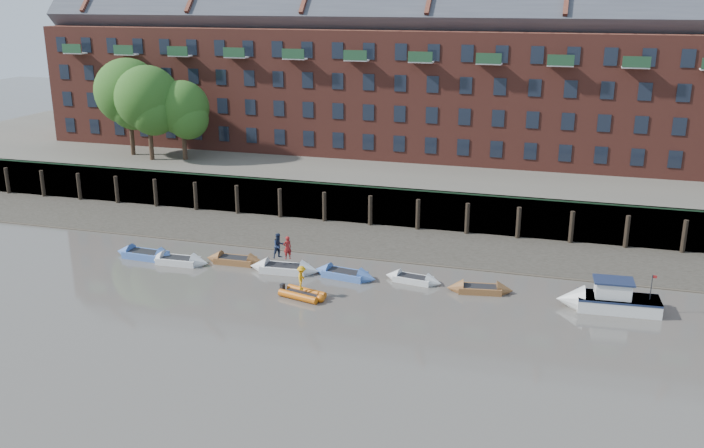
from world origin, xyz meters
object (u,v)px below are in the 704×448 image
at_px(rowboat_5, 413,279).
at_px(rowboat_6, 480,289).
at_px(rowboat_2, 235,260).
at_px(rowboat_4, 345,274).
at_px(motor_launch, 601,299).
at_px(rowboat_0, 146,255).
at_px(person_rower_b, 279,246).
at_px(rowboat_3, 284,269).
at_px(rib_tender, 304,294).
at_px(person_rib_crew, 302,278).
at_px(rowboat_1, 178,261).
at_px(person_rower_a, 287,248).

distance_m(rowboat_5, rowboat_6, 4.54).
xyz_separation_m(rowboat_2, rowboat_4, (8.32, -0.44, 0.01)).
bearing_deg(motor_launch, rowboat_6, -7.99).
distance_m(rowboat_0, person_rower_b, 10.47).
bearing_deg(rowboat_3, rib_tender, -57.45).
distance_m(rowboat_3, rib_tender, 4.85).
distance_m(rowboat_3, rowboat_5, 8.99).
distance_m(rowboat_5, person_rower_b, 9.53).
relative_size(rowboat_4, motor_launch, 0.77).
height_order(person_rower_b, person_rib_crew, person_rower_b).
relative_size(rowboat_2, rowboat_4, 0.94).
xyz_separation_m(rowboat_0, person_rower_b, (10.34, 0.32, 1.60)).
distance_m(rowboat_2, rowboat_4, 8.33).
relative_size(rowboat_1, rowboat_6, 1.06).
relative_size(rib_tender, motor_launch, 0.51).
height_order(rib_tender, person_rower_b, person_rower_b).
bearing_deg(rowboat_2, rowboat_1, -163.89).
bearing_deg(person_rower_b, rib_tender, -99.56).
bearing_deg(rowboat_3, rowboat_1, -179.35).
xyz_separation_m(rowboat_2, rib_tender, (6.87, -4.53, 0.00)).
relative_size(rowboat_5, person_rib_crew, 2.60).
bearing_deg(rowboat_3, motor_launch, -4.83).
bearing_deg(person_rower_a, rib_tender, 78.60).
xyz_separation_m(motor_launch, person_rower_a, (-20.63, 0.43, 1.15)).
relative_size(rowboat_1, person_rower_a, 2.83).
bearing_deg(rowboat_3, rowboat_6, -3.07).
xyz_separation_m(rowboat_2, rowboat_5, (12.95, 0.09, -0.02)).
distance_m(rowboat_2, rowboat_3, 4.04).
bearing_deg(motor_launch, rowboat_3, -4.80).
xyz_separation_m(person_rower_b, person_rib_crew, (3.10, -3.88, -0.57)).
distance_m(rowboat_0, rowboat_5, 19.73).
bearing_deg(rowboat_1, rowboat_0, 170.04).
xyz_separation_m(rowboat_5, rowboat_6, (4.51, -0.54, 0.01)).
relative_size(motor_launch, person_rower_a, 3.77).
height_order(rowboat_0, rowboat_3, rowboat_3).
height_order(rowboat_0, rowboat_2, rowboat_0).
bearing_deg(rowboat_5, rowboat_0, -168.96).
distance_m(person_rower_a, person_rib_crew, 4.58).
xyz_separation_m(rowboat_4, rowboat_5, (4.63, 0.53, -0.03)).
relative_size(rowboat_4, person_rower_a, 2.89).
xyz_separation_m(rowboat_4, rowboat_6, (9.14, -0.01, -0.02)).
xyz_separation_m(rowboat_6, rib_tender, (-10.59, -4.08, 0.01)).
height_order(motor_launch, person_rower_b, person_rower_b).
distance_m(rowboat_5, motor_launch, 11.98).
distance_m(rowboat_2, person_rower_b, 3.97).
relative_size(rowboat_2, person_rower_b, 2.54).
xyz_separation_m(person_rower_a, person_rower_b, (-0.66, 0.04, 0.06)).
distance_m(rowboat_6, person_rower_b, 13.97).
bearing_deg(rowboat_3, rowboat_0, 177.33).
relative_size(rowboat_2, rowboat_6, 1.02).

